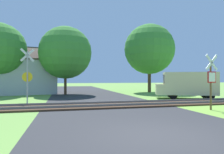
# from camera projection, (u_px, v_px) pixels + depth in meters

# --- Properties ---
(ground_plane) EXTENTS (160.00, 160.00, 0.00)m
(ground_plane) POSITION_uv_depth(u_px,v_px,m) (160.00, 137.00, 5.69)
(ground_plane) COLOR #6B9942
(road_asphalt) EXTENTS (7.71, 80.00, 0.01)m
(road_asphalt) POSITION_uv_depth(u_px,v_px,m) (135.00, 122.00, 7.63)
(road_asphalt) COLOR #2D2D30
(road_asphalt) RESTS_ON ground
(rail_track) EXTENTS (60.00, 2.60, 0.22)m
(rail_track) POSITION_uv_depth(u_px,v_px,m) (108.00, 105.00, 12.25)
(rail_track) COLOR #422D1E
(rail_track) RESTS_ON ground
(stop_sign_near) EXTENTS (0.87, 0.21, 2.99)m
(stop_sign_near) POSITION_uv_depth(u_px,v_px,m) (211.00, 79.00, 10.67)
(stop_sign_near) COLOR brown
(stop_sign_near) RESTS_ON ground
(crossing_sign_far) EXTENTS (0.86, 0.23, 3.66)m
(crossing_sign_far) POSITION_uv_depth(u_px,v_px,m) (27.00, 73.00, 12.90)
(crossing_sign_far) COLOR #9E9EA5
(crossing_sign_far) RESTS_ON ground
(house) EXTENTS (9.37, 6.77, 5.39)m
(house) POSITION_uv_depth(u_px,v_px,m) (17.00, 76.00, 22.32)
(house) COLOR #B7B7BC
(house) RESTS_ON ground
(tree_right) EXTENTS (6.37, 6.37, 8.67)m
(tree_right) POSITION_uv_depth(u_px,v_px,m) (149.00, 49.00, 25.47)
(tree_right) COLOR #513823
(tree_right) RESTS_ON ground
(tree_center) EXTENTS (5.65, 5.65, 7.35)m
(tree_center) POSITION_uv_depth(u_px,v_px,m) (65.00, 53.00, 21.56)
(tree_center) COLOR #513823
(tree_center) RESTS_ON ground
(mail_truck) EXTENTS (5.23, 3.66, 2.24)m
(mail_truck) POSITION_uv_depth(u_px,v_px,m) (187.00, 84.00, 16.97)
(mail_truck) COLOR beige
(mail_truck) RESTS_ON ground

